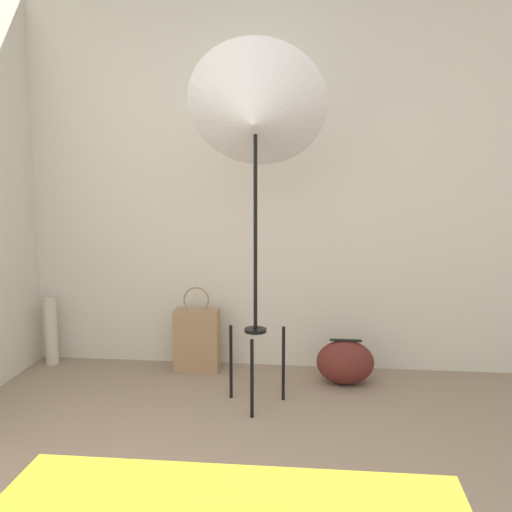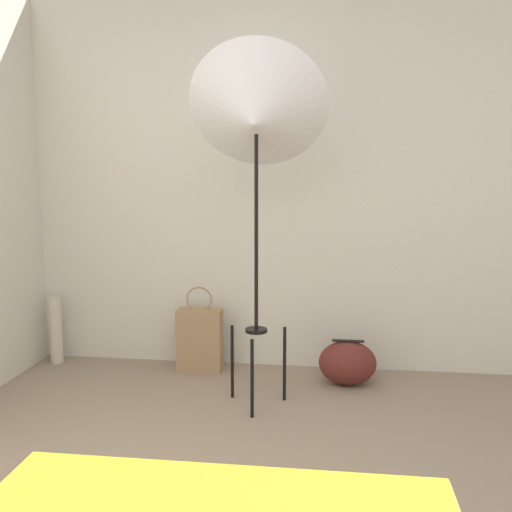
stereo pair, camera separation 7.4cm
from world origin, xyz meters
TOP-DOWN VIEW (x-y plane):
  - wall_back at (0.00, 2.56)m, footprint 8.00×0.05m
  - photo_umbrella at (0.02, 1.80)m, footprint 0.81×0.64m
  - tote_bag at (-0.45, 2.35)m, footprint 0.31×0.14m
  - duffel_bag at (0.57, 2.21)m, footprint 0.38×0.29m
  - paper_roll at (-1.52, 2.39)m, footprint 0.09×0.09m

SIDE VIEW (x-z plane):
  - duffel_bag at x=0.57m, z-range 0.00..0.29m
  - tote_bag at x=-0.45m, z-range -0.07..0.53m
  - paper_roll at x=-1.52m, z-range 0.00..0.48m
  - wall_back at x=0.00m, z-range 0.00..2.60m
  - photo_umbrella at x=0.02m, z-range 0.64..2.75m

